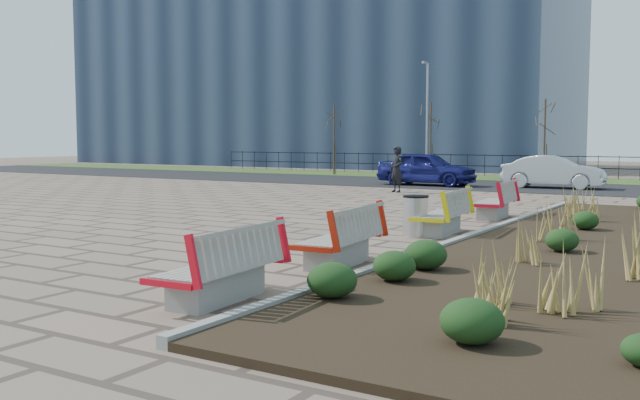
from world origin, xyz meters
The scene contains 19 objects.
ground centered at (0.00, 0.00, 0.00)m, with size 120.00×120.00×0.00m, color #796253.
planting_bed centered at (6.25, 5.00, 0.05)m, with size 4.50×18.00×0.10m, color black.
planting_curb centered at (3.92, 5.00, 0.07)m, with size 0.16×18.00×0.15m, color gray.
grass_verge_far centered at (0.00, 28.00, 0.02)m, with size 80.00×5.00×0.04m, color #33511E.
road centered at (0.00, 22.00, 0.01)m, with size 80.00×7.00×0.02m, color black.
bench_a centered at (3.00, -2.02, 0.50)m, with size 0.90×2.10×1.00m, color red, non-canonical shape.
bench_b centered at (3.00, 1.12, 0.50)m, with size 0.90×2.10×1.00m, color #AB1D0B, non-canonical shape.
bench_c centered at (3.00, 5.69, 0.50)m, with size 0.90×2.10×1.00m, color #D0C20A, non-canonical shape.
bench_d centered at (3.00, 9.40, 0.50)m, with size 0.90×2.10×1.00m, color red, non-canonical shape.
litter_bin centered at (2.68, 5.05, 0.44)m, with size 0.54×0.54×0.88m, color #B2B2B7.
pedestrian centered at (-3.17, 16.38, 0.91)m, with size 0.66×0.43×1.81m, color black.
car_blue centered at (-3.69, 20.63, 0.77)m, with size 1.78×4.42×1.51m, color navy.
car_silver centered at (1.60, 21.80, 0.71)m, with size 1.46×4.19×1.38m, color #B8BAC0.
tree_a centered at (-12.00, 26.50, 2.04)m, with size 1.40×1.40×4.00m, color #4C3D2D, non-canonical shape.
tree_b centered at (-6.00, 26.50, 2.04)m, with size 1.40×1.40×4.00m, color #4C3D2D, non-canonical shape.
tree_c centered at (0.00, 26.50, 2.04)m, with size 1.40×1.40×4.00m, color #4C3D2D, non-canonical shape.
lamp_west centered at (-6.00, 26.00, 3.04)m, with size 0.24×0.60×6.00m, color gray, non-canonical shape.
railing_fence centered at (0.00, 29.50, 0.64)m, with size 44.00×0.10×1.20m, color black, non-canonical shape.
building_glass centered at (-22.00, 40.00, 7.50)m, with size 40.00×14.00×15.00m, color #192338.
Camera 1 is at (8.98, -9.17, 2.15)m, focal length 40.00 mm.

